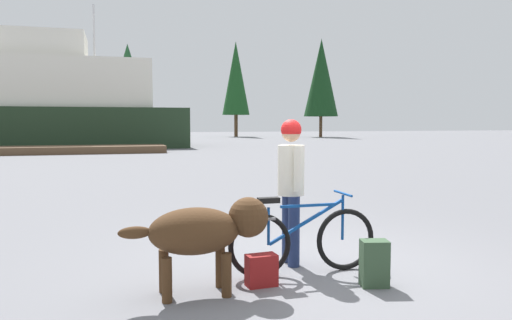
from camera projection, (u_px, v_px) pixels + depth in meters
ground_plane at (314, 266)px, 5.89m from camera, size 160.00×160.00×0.00m
bicycle at (303, 240)px, 5.56m from camera, size 1.76×0.44×0.91m
person_cyclist at (291, 177)px, 5.89m from camera, size 0.32×0.53×1.75m
dog at (205, 230)px, 4.90m from camera, size 1.49×0.55×0.96m
backpack at (374, 263)px, 5.14m from camera, size 0.32×0.26×0.49m
handbag_pannier at (261, 270)px, 5.16m from camera, size 0.33×0.20×0.33m
dock_pier at (44, 150)px, 26.80m from camera, size 12.95×2.57×0.40m
ferry_boat at (8, 105)px, 32.85m from camera, size 23.31×8.32×8.26m
sailboat_moored at (97, 139)px, 34.64m from camera, size 6.33×1.77×9.82m
pine_tree_center at (128, 81)px, 47.92m from camera, size 4.31×4.31×9.31m
pine_tree_far_right at (321, 78)px, 56.13m from camera, size 3.90×3.90×11.18m
pine_tree_mid_back at (236, 78)px, 58.11m from camera, size 3.24×3.24×11.23m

